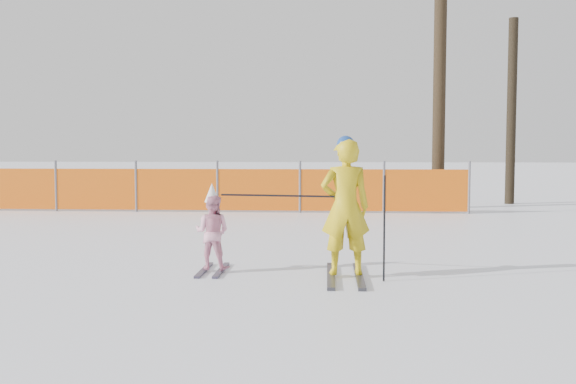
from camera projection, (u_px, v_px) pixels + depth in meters
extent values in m
plane|color=white|center=(285.00, 277.00, 7.78)|extent=(120.00, 120.00, 0.00)
cube|color=black|center=(331.00, 276.00, 7.76)|extent=(0.09, 1.51, 0.04)
cube|color=black|center=(359.00, 276.00, 7.74)|extent=(0.09, 1.51, 0.04)
imported|color=gold|center=(345.00, 207.00, 7.70)|extent=(0.64, 0.46, 1.63)
sphere|color=navy|center=(346.00, 145.00, 7.64)|extent=(0.21, 0.21, 0.21)
cube|color=black|center=(204.00, 270.00, 8.14)|extent=(0.09, 0.95, 0.03)
cube|color=black|center=(221.00, 270.00, 8.12)|extent=(0.09, 0.95, 0.03)
imported|color=pink|center=(212.00, 232.00, 8.10)|extent=(0.51, 0.43, 0.94)
cone|color=white|center=(212.00, 193.00, 8.06)|extent=(0.19, 0.19, 0.24)
cylinder|color=black|center=(384.00, 229.00, 7.49)|extent=(0.02, 0.02, 1.25)
cylinder|color=black|center=(277.00, 196.00, 7.88)|extent=(1.42, 0.26, 0.02)
cylinder|color=#595960|center=(56.00, 186.00, 15.73)|extent=(0.06, 0.06, 1.25)
cylinder|color=#595960|center=(136.00, 186.00, 15.61)|extent=(0.06, 0.06, 1.25)
cylinder|color=#595960|center=(217.00, 186.00, 15.49)|extent=(0.06, 0.06, 1.25)
cylinder|color=#595960|center=(300.00, 187.00, 15.37)|extent=(0.06, 0.06, 1.25)
cylinder|color=#595960|center=(384.00, 187.00, 15.25)|extent=(0.06, 0.06, 1.25)
cylinder|color=#595960|center=(469.00, 187.00, 15.13)|extent=(0.06, 0.06, 1.25)
cube|color=#E35C0B|center=(137.00, 189.00, 15.62)|extent=(16.03, 0.03, 1.00)
cylinder|color=black|center=(439.00, 88.00, 16.40)|extent=(0.32, 0.32, 6.15)
cylinder|color=black|center=(511.00, 112.00, 17.68)|extent=(0.26, 0.26, 5.10)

